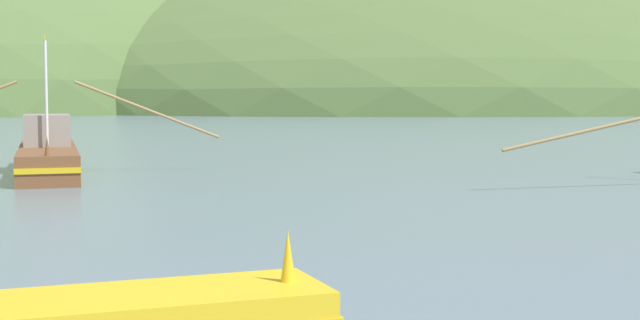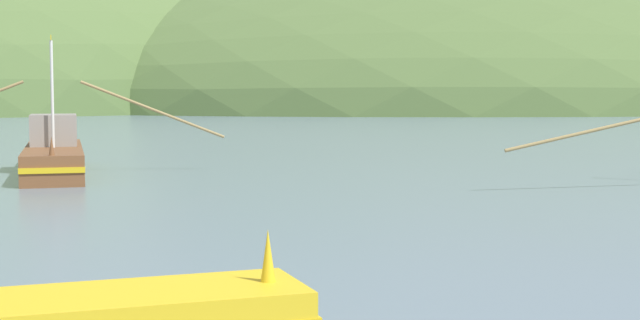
% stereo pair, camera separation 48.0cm
% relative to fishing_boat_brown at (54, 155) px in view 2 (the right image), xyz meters
% --- Properties ---
extents(hill_mid_left, '(196.00, 156.80, 54.80)m').
position_rel_fishing_boat_brown_xyz_m(hill_mid_left, '(80.82, 141.70, -0.78)').
color(hill_mid_left, '#516B38').
rests_on(hill_mid_left, ground).
extents(hill_far_left, '(171.76, 137.41, 79.25)m').
position_rel_fishing_boat_brown_xyz_m(hill_far_left, '(53.92, 187.94, -0.78)').
color(hill_far_left, '#2D562D').
rests_on(hill_far_left, ground).
extents(fishing_boat_brown, '(14.16, 11.39, 5.64)m').
position_rel_fishing_boat_brown_xyz_m(fishing_boat_brown, '(0.00, 0.00, 0.00)').
color(fishing_boat_brown, brown).
rests_on(fishing_boat_brown, ground).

